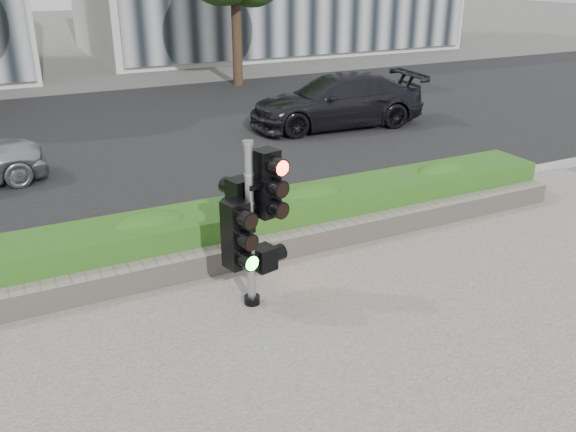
% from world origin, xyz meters
% --- Properties ---
extents(ground, '(120.00, 120.00, 0.00)m').
position_xyz_m(ground, '(0.00, 0.00, 0.00)').
color(ground, '#51514C').
rests_on(ground, ground).
extents(road, '(60.00, 13.00, 0.02)m').
position_xyz_m(road, '(0.00, 10.00, 0.01)').
color(road, black).
rests_on(road, ground).
extents(curb, '(60.00, 0.25, 0.12)m').
position_xyz_m(curb, '(0.00, 3.15, 0.06)').
color(curb, gray).
rests_on(curb, ground).
extents(stone_wall, '(12.00, 0.32, 0.34)m').
position_xyz_m(stone_wall, '(0.00, 1.90, 0.20)').
color(stone_wall, gray).
rests_on(stone_wall, sidewalk).
extents(hedge, '(12.00, 1.00, 0.68)m').
position_xyz_m(hedge, '(0.00, 2.55, 0.37)').
color(hedge, '#48942D').
rests_on(hedge, sidewalk).
extents(traffic_signal, '(0.80, 0.66, 2.20)m').
position_xyz_m(traffic_signal, '(-0.33, 0.86, 1.25)').
color(traffic_signal, black).
rests_on(traffic_signal, sidewalk).
extents(car_dark, '(4.98, 2.42, 1.39)m').
position_xyz_m(car_dark, '(5.53, 8.53, 0.72)').
color(car_dark, black).
rests_on(car_dark, road).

